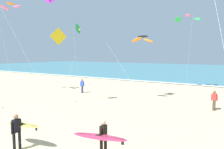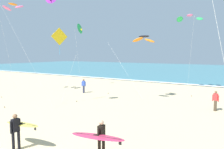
{
  "view_description": "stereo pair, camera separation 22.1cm",
  "coord_description": "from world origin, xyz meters",
  "views": [
    {
      "loc": [
        7.74,
        -4.14,
        4.46
      ],
      "look_at": [
        0.43,
        7.93,
        3.08
      ],
      "focal_mm": 34.58,
      "sensor_mm": 36.0,
      "label": 1
    },
    {
      "loc": [
        7.93,
        -4.03,
        4.46
      ],
      "look_at": [
        0.43,
        7.93,
        3.08
      ],
      "focal_mm": 34.58,
      "sensor_mm": 36.0,
      "label": 2
    }
  ],
  "objects": [
    {
      "name": "bystander_blue_top",
      "position": [
        -7.61,
        14.69,
        0.81
      ],
      "size": [
        0.48,
        0.27,
        1.59
      ],
      "color": "#2D334C",
      "rests_on": "ground"
    },
    {
      "name": "kite_arc_rose_close",
      "position": [
        2.02,
        22.31,
        8.56
      ],
      "size": [
        3.18,
        4.42,
        8.95
      ],
      "color": "green",
      "rests_on": "ground"
    },
    {
      "name": "ocean_water",
      "position": [
        0.0,
        57.32,
        0.04
      ],
      "size": [
        160.0,
        60.0,
        0.08
      ],
      "primitive_type": "cube",
      "color": "teal",
      "rests_on": "ground"
    },
    {
      "name": "surfer_trailing",
      "position": [
        -0.95,
        1.92,
        1.04
      ],
      "size": [
        2.11,
        0.96,
        1.71
      ],
      "color": "black",
      "rests_on": "ground"
    },
    {
      "name": "kite_diamond_golden_mid",
      "position": [
        -5.76,
        9.38,
        5.78
      ],
      "size": [
        0.83,
        2.21,
        6.65
      ],
      "color": "yellow",
      "rests_on": "ground"
    },
    {
      "name": "surfer_lead",
      "position": [
        2.94,
        2.92,
        1.05
      ],
      "size": [
        2.48,
        1.05,
        1.71
      ],
      "color": "black",
      "rests_on": "ground"
    },
    {
      "name": "kite_delta_emerald_near",
      "position": [
        -11.0,
        18.21,
        7.71
      ],
      "size": [
        0.8,
        2.28,
        8.41
      ],
      "color": "green",
      "rests_on": "ground"
    },
    {
      "name": "kite_arc_charcoal_low",
      "position": [
        -0.29,
        14.61,
        5.79
      ],
      "size": [
        5.53,
        2.63,
        6.13
      ],
      "color": "orange",
      "rests_on": "ground"
    },
    {
      "name": "kite_arc_amber_distant",
      "position": [
        -13.36,
        10.18,
        9.39
      ],
      "size": [
        2.45,
        2.69,
        9.74
      ],
      "color": "pink",
      "rests_on": "ground"
    },
    {
      "name": "bystander_red_top",
      "position": [
        6.0,
        14.15,
        0.81
      ],
      "size": [
        0.49,
        0.24,
        1.59
      ],
      "color": "#4C3D2D",
      "rests_on": "ground"
    },
    {
      "name": "shoreline_foam",
      "position": [
        0.0,
        27.62,
        0.09
      ],
      "size": [
        160.0,
        1.06,
        0.01
      ],
      "primitive_type": "cube",
      "color": "white",
      "rests_on": "ocean_water"
    }
  ]
}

